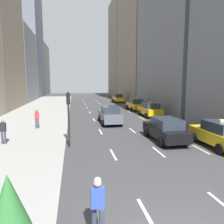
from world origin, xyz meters
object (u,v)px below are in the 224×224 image
taxi_fourth (118,98)px  taxi_second (150,109)px  sedan_silver_behind (165,129)px  planter_with_shrub (9,212)px  pedestrian_mid_block (3,130)px  traffic_light_pole (68,110)px  skateboarder (98,205)px  taxi_third (136,104)px  pedestrian_far_walking (37,118)px  taxi_lead (220,134)px  sedan_black_near (110,115)px

taxi_fourth → taxi_second: bearing=-90.0°
sedan_silver_behind → planter_with_shrub: bearing=-131.0°
pedestrian_mid_block → planter_with_shrub: bearing=-73.0°
sedan_silver_behind → traffic_light_pole: 6.93m
skateboarder → traffic_light_pole: size_ratio=0.48×
taxi_third → traffic_light_pole: bearing=-118.7°
taxi_fourth → sedan_silver_behind: bearing=-95.3°
sedan_silver_behind → skateboarder: bearing=-123.2°
pedestrian_mid_block → pedestrian_far_walking: bearing=73.5°
planter_with_shrub → pedestrian_far_walking: (-1.63, 14.62, -0.09)m
taxi_third → taxi_fourth: size_ratio=1.00×
pedestrian_far_walking → skateboarder: bearing=-75.3°
traffic_light_pole → taxi_second: bearing=49.3°
taxi_third → taxi_lead: bearing=-90.0°
skateboarder → pedestrian_far_walking: pedestrian_far_walking is taller
sedan_black_near → pedestrian_mid_block: sedan_black_near is taller
taxi_second → taxi_fourth: 19.38m
taxi_lead → pedestrian_far_walking: (-12.42, 7.50, 0.19)m
sedan_silver_behind → traffic_light_pole: traffic_light_pole is taller
taxi_second → taxi_third: 6.32m
taxi_fourth → traffic_light_pole: size_ratio=1.22×
pedestrian_mid_block → pedestrian_far_walking: size_ratio=1.00×
taxi_fourth → pedestrian_mid_block: 32.68m
pedestrian_mid_block → sedan_black_near: bearing=38.6°
pedestrian_mid_block → pedestrian_far_walking: (1.40, 4.72, 0.00)m
taxi_lead → pedestrian_mid_block: size_ratio=2.67×
taxi_fourth → sedan_silver_behind: 30.45m
taxi_second → pedestrian_mid_block: (-13.82, -10.23, 0.19)m
traffic_light_pole → pedestrian_far_walking: bearing=117.1°
sedan_silver_behind → planter_with_shrub: size_ratio=2.36×
planter_with_shrub → sedan_silver_behind: bearing=49.0°
sedan_black_near → pedestrian_far_walking: sedan_black_near is taller
sedan_black_near → traffic_light_pole: size_ratio=1.30×
skateboarder → pedestrian_mid_block: 10.95m
skateboarder → planter_with_shrub: 2.16m
pedestrian_far_walking → sedan_silver_behind: bearing=-29.4°
taxi_second → sedan_black_near: bearing=-146.7°
taxi_lead → pedestrian_mid_block: (-13.82, 2.78, 0.19)m
sedan_silver_behind → skateboarder: (-5.85, -8.95, 0.10)m
taxi_third → skateboarder: taxi_third is taller
sedan_black_near → traffic_light_pole: (-3.95, -7.44, 1.50)m
taxi_third → pedestrian_far_walking: 17.16m
pedestrian_mid_block → taxi_lead: bearing=-11.4°
planter_with_shrub → pedestrian_far_walking: 14.71m
skateboarder → traffic_light_pole: bearing=95.9°
taxi_second → pedestrian_mid_block: bearing=-143.5°
sedan_black_near → skateboarder: (-3.05, -16.21, 0.05)m
sedan_black_near → pedestrian_far_walking: bearing=-164.9°
sedan_silver_behind → sedan_black_near: bearing=111.1°
taxi_second → taxi_third: size_ratio=1.00×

